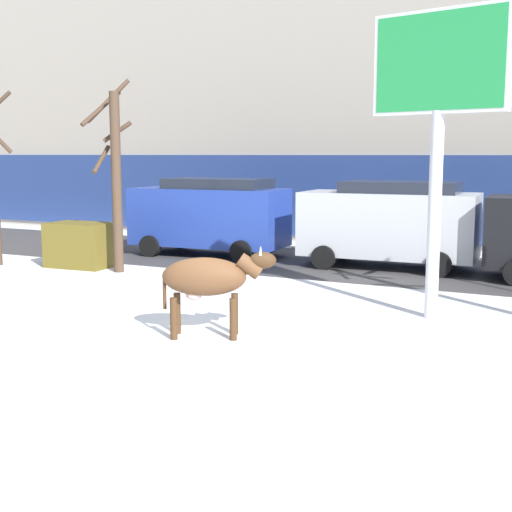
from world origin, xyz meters
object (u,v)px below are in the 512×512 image
bare_tree_right_lot (115,172)px  dumpster (81,245)px  pedestrian_near_billboard (405,225)px  pedestrian_by_cars (157,214)px  billboard (439,81)px  car_blue_van (210,214)px  car_silver_van (390,222)px  cow_brown (209,278)px

bare_tree_right_lot → dumpster: (-1.35, 0.18, -1.98)m
bare_tree_right_lot → dumpster: 2.40m
pedestrian_near_billboard → pedestrian_by_cars: (-9.15, 0.00, 0.00)m
pedestrian_near_billboard → dumpster: size_ratio=1.02×
billboard → car_blue_van: size_ratio=1.19×
car_silver_van → pedestrian_by_cars: (-9.45, 2.93, -0.36)m
bare_tree_right_lot → cow_brown: bearing=-40.4°
pedestrian_near_billboard → car_blue_van: bearing=-149.5°
billboard → pedestrian_near_billboard: 9.29m
car_silver_van → bare_tree_right_lot: size_ratio=0.94×
car_blue_van → pedestrian_by_cars: car_blue_van is taller
cow_brown → car_silver_van: car_silver_van is taller
cow_brown → car_silver_van: bearing=84.8°
car_silver_van → bare_tree_right_lot: 7.33m
pedestrian_by_cars → bare_tree_right_lot: size_ratio=0.35×
pedestrian_by_cars → dumpster: 6.74m
car_silver_van → dumpster: 8.34m
billboard → bare_tree_right_lot: (-8.45, 1.60, -1.74)m
car_blue_van → car_silver_van: 5.46m
billboard → car_silver_van: bearing=113.2°
car_blue_van → car_silver_van: size_ratio=1.00×
cow_brown → bare_tree_right_lot: bearing=139.6°
car_blue_van → pedestrian_near_billboard: (5.16, 3.04, -0.36)m
billboard → pedestrian_by_cars: 14.73m
billboard → dumpster: billboard is taller
pedestrian_by_cars → car_blue_van: bearing=-37.4°
car_silver_van → billboard: bearing=-66.8°
pedestrian_by_cars → pedestrian_near_billboard: bearing=0.0°
car_blue_van → pedestrian_near_billboard: bearing=30.5°
billboard → pedestrian_near_billboard: billboard is taller
billboard → car_silver_van: (-2.27, 5.30, -3.07)m
car_blue_van → dumpster: size_ratio=2.76×
pedestrian_by_cars → billboard: bearing=-35.1°
cow_brown → billboard: billboard is taller
dumpster → pedestrian_by_cars: bearing=106.5°
billboard → pedestrian_near_billboard: bearing=107.3°
pedestrian_near_billboard → bare_tree_right_lot: size_ratio=0.35×
pedestrian_near_billboard → dumpster: 9.70m
billboard → pedestrian_by_cars: billboard is taller
billboard → pedestrian_near_billboard: size_ratio=3.21×
cow_brown → dumpster: size_ratio=1.12×
car_silver_van → pedestrian_by_cars: car_silver_van is taller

